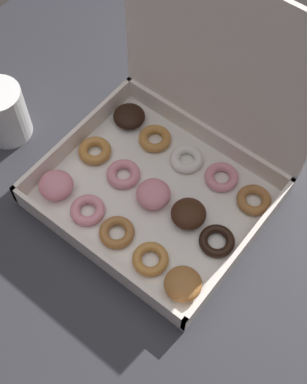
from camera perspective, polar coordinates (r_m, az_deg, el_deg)
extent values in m
plane|color=#2D2826|center=(1.63, -0.44, -12.56)|extent=(8.00, 8.00, 0.00)
cube|color=#2D2D33|center=(0.96, -0.74, 0.58)|extent=(1.06, 0.96, 0.03)
cylinder|color=#2D2D33|center=(1.65, -4.44, 13.22)|extent=(0.06, 0.06, 0.71)
cube|color=silver|center=(0.93, 0.00, -0.57)|extent=(0.36, 0.31, 0.01)
cube|color=silver|center=(0.86, -6.32, -6.67)|extent=(0.36, 0.01, 0.04)
cube|color=silver|center=(0.98, 5.55, 6.21)|extent=(0.36, 0.01, 0.04)
cube|color=silver|center=(0.98, -8.27, 5.81)|extent=(0.01, 0.31, 0.04)
cube|color=silver|center=(0.87, 9.33, -6.15)|extent=(0.01, 0.31, 0.04)
cube|color=silver|center=(0.84, 6.92, 13.75)|extent=(0.36, 0.01, 0.32)
ellipsoid|color=pink|center=(0.93, -10.36, 0.72)|extent=(0.06, 0.06, 0.03)
torus|color=pink|center=(0.91, -7.04, -1.93)|extent=(0.06, 0.06, 0.02)
torus|color=#9E6633|center=(0.89, -3.93, -4.32)|extent=(0.06, 0.06, 0.02)
torus|color=#B77A38|center=(0.87, -0.33, -7.17)|extent=(0.06, 0.06, 0.02)
ellipsoid|color=#9E6633|center=(0.84, 3.16, -9.76)|extent=(0.06, 0.06, 0.03)
torus|color=#B77A38|center=(0.97, -6.28, 4.40)|extent=(0.06, 0.06, 0.02)
torus|color=pink|center=(0.94, -3.24, 1.93)|extent=(0.06, 0.06, 0.02)
ellipsoid|color=pink|center=(0.91, -0.01, -0.22)|extent=(0.06, 0.06, 0.03)
ellipsoid|color=#381E11|center=(0.89, 3.76, -2.32)|extent=(0.06, 0.06, 0.03)
torus|color=black|center=(0.88, 6.77, -5.21)|extent=(0.06, 0.06, 0.02)
ellipsoid|color=black|center=(1.01, -2.62, 8.07)|extent=(0.06, 0.06, 0.03)
torus|color=#B77A38|center=(0.98, 0.14, 5.72)|extent=(0.06, 0.06, 0.02)
torus|color=white|center=(0.96, 3.55, 3.53)|extent=(0.06, 0.06, 0.02)
torus|color=pink|center=(0.94, 7.27, 1.60)|extent=(0.06, 0.06, 0.02)
torus|color=#9E6633|center=(0.93, 10.65, -0.84)|extent=(0.06, 0.06, 0.02)
cylinder|color=white|center=(1.00, -15.73, 8.13)|extent=(0.09, 0.09, 0.11)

